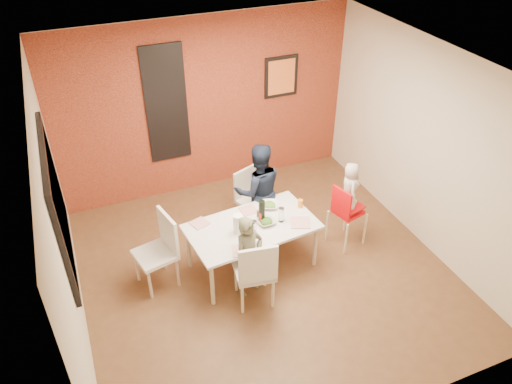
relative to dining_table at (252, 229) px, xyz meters
name	(u,v)px	position (x,y,z in m)	size (l,w,h in m)	color
ground	(265,270)	(0.11, -0.16, -0.60)	(4.50, 4.50, 0.00)	brown
ceiling	(268,71)	(0.11, -0.16, 2.10)	(4.50, 4.50, 0.02)	white
wall_back	(206,107)	(0.11, 2.09, 0.75)	(4.50, 0.02, 2.70)	beige
wall_front	(377,329)	(0.11, -2.41, 0.75)	(4.50, 0.02, 2.70)	beige
wall_left	(60,232)	(-2.14, -0.16, 0.75)	(0.02, 4.50, 2.70)	beige
wall_right	(426,147)	(2.36, -0.16, 0.75)	(0.02, 4.50, 2.70)	beige
brick_accent_wall	(207,107)	(0.11, 2.07, 0.75)	(4.50, 0.02, 2.70)	maroon
picture_window_frame	(57,204)	(-2.11, 0.04, 0.95)	(0.05, 1.70, 1.30)	black
picture_window_pane	(59,204)	(-2.09, 0.04, 0.95)	(0.02, 1.55, 1.15)	black
glassblock_strip	(166,105)	(-0.49, 2.06, 0.90)	(0.55, 0.03, 1.70)	silver
glassblock_surround	(166,105)	(-0.49, 2.05, 0.90)	(0.60, 0.03, 1.76)	black
art_print_frame	(281,77)	(1.31, 2.05, 1.05)	(0.54, 0.03, 0.64)	black
art_print_canvas	(282,77)	(1.31, 2.04, 1.05)	(0.44, 0.01, 0.54)	orange
dining_table	(252,229)	(0.00, 0.00, 0.00)	(1.67, 1.04, 0.66)	silver
chair_near	(256,270)	(-0.21, -0.64, -0.06)	(0.51, 0.51, 0.97)	silver
chair_far	(250,195)	(0.32, 0.86, -0.12)	(0.52, 0.52, 0.87)	silver
chair_left	(161,247)	(-1.12, 0.17, -0.06)	(0.55, 0.55, 0.98)	white
high_chair	(346,210)	(1.32, -0.06, -0.04)	(0.48, 0.48, 0.94)	red
child_near	(249,256)	(-0.20, -0.39, -0.06)	(0.40, 0.26, 1.09)	brown
child_far	(258,191)	(0.35, 0.63, 0.09)	(0.68, 0.53, 1.39)	black
toddler	(350,188)	(1.34, -0.05, 0.31)	(0.35, 0.23, 0.72)	beige
plate_near_left	(242,251)	(-0.29, -0.39, 0.06)	(0.22, 0.22, 0.01)	white
plate_far_mid	(249,210)	(0.08, 0.31, 0.06)	(0.20, 0.20, 0.01)	silver
plate_near_right	(300,223)	(0.58, -0.18, 0.07)	(0.24, 0.24, 0.01)	white
plate_far_left	(200,223)	(-0.59, 0.29, 0.06)	(0.20, 0.20, 0.01)	white
salad_bowl_a	(266,222)	(0.18, -0.03, 0.09)	(0.23, 0.23, 0.06)	silver
salad_bowl_b	(270,205)	(0.36, 0.27, 0.09)	(0.23, 0.23, 0.06)	white
wine_bottle	(262,211)	(0.15, 0.03, 0.21)	(0.08, 0.08, 0.31)	black
wine_glass_a	(254,228)	(-0.05, -0.18, 0.16)	(0.07, 0.07, 0.21)	silver
wine_glass_b	(281,215)	(0.37, -0.06, 0.16)	(0.07, 0.07, 0.20)	white
paper_towel_roll	(238,224)	(-0.20, -0.06, 0.19)	(0.11, 0.11, 0.26)	white
condiment_red	(261,218)	(0.13, 0.02, 0.13)	(0.04, 0.04, 0.15)	red
condiment_green	(259,215)	(0.13, 0.08, 0.12)	(0.03, 0.03, 0.13)	#357727
condiment_brown	(258,215)	(0.12, 0.09, 0.13)	(0.04, 0.04, 0.14)	brown
sippy_cup	(300,204)	(0.73, 0.12, 0.11)	(0.06, 0.06, 0.11)	orange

